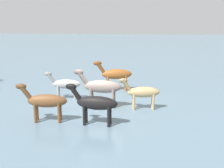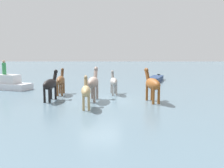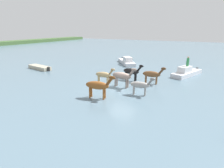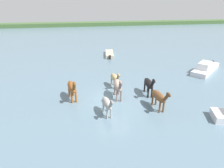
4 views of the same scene
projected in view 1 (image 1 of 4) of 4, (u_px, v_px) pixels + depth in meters
name	position (u px, v px, depth m)	size (l,w,h in m)	color
ground_plane	(99.00, 104.00, 15.72)	(143.98, 143.98, 0.00)	slate
horse_gray_outer	(45.00, 101.00, 12.83)	(0.68, 2.37, 1.84)	brown
horse_dark_mare	(115.00, 74.00, 18.49)	(0.94, 2.60, 2.01)	brown
horse_lead	(101.00, 87.00, 15.03)	(0.77, 2.66, 2.06)	gray
horse_chestnut_trailing	(65.00, 84.00, 16.55)	(0.66, 2.15, 1.67)	#9E9993
horse_pinto_flank	(142.00, 92.00, 14.65)	(0.69, 2.20, 1.70)	tan
horse_dun_straggler	(95.00, 103.00, 12.46)	(0.74, 2.43, 1.88)	black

